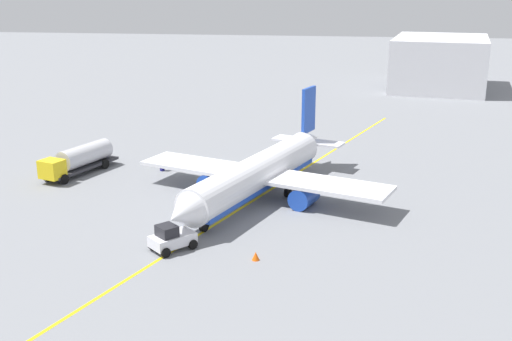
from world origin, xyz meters
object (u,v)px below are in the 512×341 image
(fuel_tanker, at_px, (79,159))
(safety_cone_nose, at_px, (256,256))
(airplane, at_px, (258,173))
(refueling_worker, at_px, (162,164))
(pushback_tug, at_px, (171,238))

(fuel_tanker, xyz_separation_m, safety_cone_nose, (19.96, 23.44, -1.38))
(airplane, relative_size, safety_cone_nose, 43.40)
(refueling_worker, bearing_deg, pushback_tug, 18.86)
(fuel_tanker, relative_size, refueling_worker, 6.30)
(airplane, xyz_separation_m, fuel_tanker, (-5.09, -21.42, -0.83))
(fuel_tanker, xyz_separation_m, refueling_worker, (-2.51, 8.98, -0.91))
(airplane, distance_m, pushback_tug, 14.89)
(fuel_tanker, bearing_deg, airplane, 76.63)
(fuel_tanker, xyz_separation_m, pushback_tug, (18.99, 16.33, -0.72))
(safety_cone_nose, bearing_deg, pushback_tug, -97.73)
(fuel_tanker, height_order, pushback_tug, fuel_tanker)
(airplane, xyz_separation_m, safety_cone_nose, (14.87, 2.02, -2.21))
(pushback_tug, relative_size, refueling_worker, 2.38)
(refueling_worker, relative_size, safety_cone_nose, 2.49)
(pushback_tug, height_order, refueling_worker, pushback_tug)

